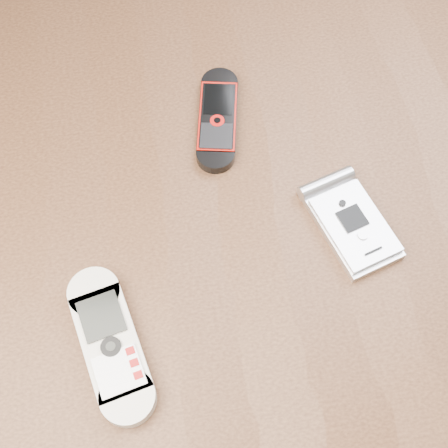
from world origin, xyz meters
TOP-DOWN VIEW (x-y plane):
  - ground at (0.00, 0.00)m, footprint 4.00×4.00m
  - table at (0.00, 0.00)m, footprint 1.20×0.80m
  - nokia_white at (-0.11, -0.10)m, footprint 0.08×0.15m
  - nokia_black_red at (0.02, 0.12)m, footprint 0.06×0.13m
  - motorola_razr at (0.13, -0.02)m, footprint 0.09×0.12m

SIDE VIEW (x-z plane):
  - ground at x=0.00m, z-range 0.00..0.00m
  - table at x=0.00m, z-range 0.27..1.02m
  - nokia_black_red at x=0.02m, z-range 0.75..0.76m
  - nokia_white at x=-0.11m, z-range 0.75..0.77m
  - motorola_razr at x=0.13m, z-range 0.75..0.77m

